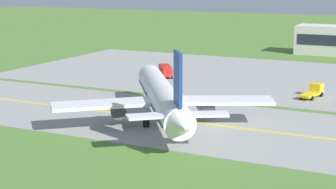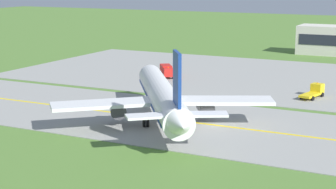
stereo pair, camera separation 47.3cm
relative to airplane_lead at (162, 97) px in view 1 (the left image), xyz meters
name	(u,v)px [view 1 (the left image)]	position (x,y,z in m)	size (l,w,h in m)	color
ground_plane	(212,125)	(6.78, 2.58, -4.13)	(500.00, 500.00, 0.00)	#517A33
taxiway_strip	(212,125)	(6.78, 2.58, -4.08)	(240.00, 28.00, 0.10)	gray
apron_pad	(334,83)	(16.78, 44.58, -4.08)	(140.00, 52.00, 0.10)	gray
taxiway_centreline	(212,125)	(6.78, 2.58, -4.03)	(220.00, 0.60, 0.01)	yellow
airplane_lead	(162,97)	(0.00, 0.00, 0.00)	(29.03, 34.70, 12.70)	white
service_truck_baggage	(166,70)	(-17.13, 35.39, -2.60)	(5.19, 6.06, 2.60)	red
service_truck_fuel	(314,91)	(16.01, 28.75, -2.95)	(3.41, 6.69, 2.59)	yellow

